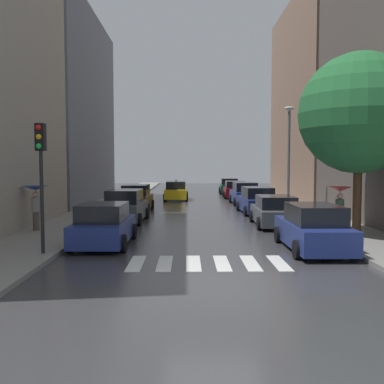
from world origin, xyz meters
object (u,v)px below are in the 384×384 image
parked_car_left_nearest (104,226)px  parked_car_right_sixth (229,186)px  parked_car_right_nearest (313,229)px  parked_car_left_third (136,199)px  parked_car_right_second (275,212)px  parked_car_right_third (257,201)px  parked_car_right_fourth (245,194)px  pedestrian_foreground (340,201)px  traffic_light_left_corner (41,159)px  parked_car_left_second (125,207)px  lamp_post_right (289,151)px  street_tree_right (359,114)px  parked_car_right_fifth (235,190)px  taxi_midroad (176,191)px  pedestrian_near_tree (36,197)px

parked_car_left_nearest → parked_car_right_sixth: (7.67, 29.32, -0.00)m
parked_car_left_nearest → parked_car_right_nearest: parked_car_right_nearest is taller
parked_car_left_third → parked_car_right_second: size_ratio=0.98×
parked_car_right_nearest → parked_car_right_third: size_ratio=1.00×
parked_car_left_third → parked_car_left_nearest: bearing=-177.8°
parked_car_right_nearest → parked_car_right_sixth: (-0.07, 30.37, -0.03)m
parked_car_right_fourth → pedestrian_foreground: pedestrian_foreground is taller
pedestrian_foreground → traffic_light_left_corner: 11.93m
parked_car_left_second → parked_car_right_third: size_ratio=0.96×
pedestrian_foreground → traffic_light_left_corner: bearing=-73.9°
parked_car_left_second → parked_car_left_third: size_ratio=1.01×
pedestrian_foreground → parked_car_right_sixth: bearing=-178.3°
parked_car_left_nearest → lamp_post_right: size_ratio=0.65×
parked_car_left_nearest → parked_car_right_fourth: parked_car_right_fourth is taller
parked_car_left_third → pedestrian_foreground: size_ratio=2.15×
parked_car_left_nearest → parked_car_left_third: parked_car_left_third is taller
street_tree_right → parked_car_right_fourth: bearing=100.2°
traffic_light_left_corner → lamp_post_right: 16.33m
parked_car_right_nearest → parked_car_right_third: bearing=0.9°
parked_car_right_third → parked_car_right_fifth: size_ratio=1.10×
parked_car_right_third → taxi_midroad: (-5.35, 10.58, -0.02)m
parked_car_right_sixth → pedestrian_foreground: (1.93, -27.79, 0.83)m
traffic_light_left_corner → parked_car_right_fifth: bearing=70.1°
parked_car_left_third → parked_car_right_fourth: size_ratio=0.98×
parked_car_left_third → parked_car_right_second: bearing=-130.4°
parked_car_right_second → parked_car_right_fifth: (0.02, 18.28, 0.01)m
parked_car_right_fourth → parked_car_right_fifth: bearing=-0.7°
parked_car_left_third → lamp_post_right: lamp_post_right is taller
parked_car_right_nearest → pedestrian_near_tree: bearing=71.1°
parked_car_left_second → lamp_post_right: size_ratio=0.68×
parked_car_right_fifth → street_tree_right: street_tree_right is taller
street_tree_right → parked_car_left_nearest: bearing=-170.6°
parked_car_left_second → parked_car_right_third: (7.74, 3.92, -0.03)m
parked_car_right_second → pedestrian_near_tree: pedestrian_near_tree is taller
parked_car_left_nearest → parked_car_left_second: size_ratio=0.96×
parked_car_right_third → lamp_post_right: 3.68m
parked_car_right_third → traffic_light_left_corner: traffic_light_left_corner is taller
parked_car_right_nearest → parked_car_right_fifth: parked_car_right_nearest is taller
parked_car_left_nearest → parked_car_right_fourth: bearing=-23.4°
parked_car_right_nearest → taxi_midroad: size_ratio=1.04×
parked_car_left_third → parked_car_left_second: bearing=-178.4°
parked_car_right_third → parked_car_left_nearest: bearing=142.4°
parked_car_right_fourth → pedestrian_near_tree: bearing=140.5°
parked_car_right_third → pedestrian_foreground: pedestrian_foreground is taller
taxi_midroad → street_tree_right: bearing=-156.9°
parked_car_right_nearest → parked_car_right_sixth: bearing=0.3°
parked_car_right_second → street_tree_right: 6.29m
parked_car_right_second → street_tree_right: bearing=-139.2°
parked_car_right_second → pedestrian_near_tree: bearing=102.8°
pedestrian_foreground → parked_car_left_nearest: bearing=-83.2°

